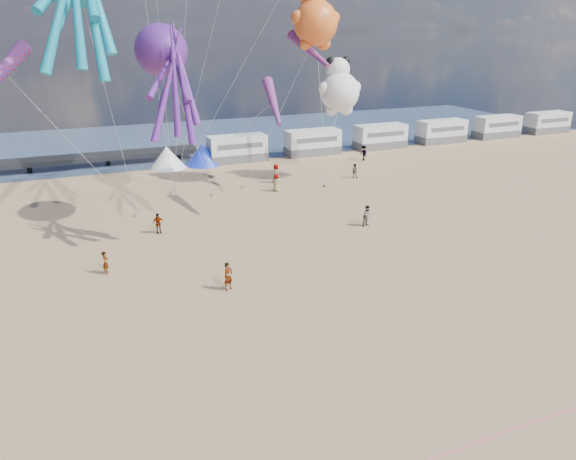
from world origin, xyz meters
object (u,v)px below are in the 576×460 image
object	(u,v)px
sandbag_d	(244,187)
beachgoer_1	(354,171)
tent_white	(167,157)
beachgoer_0	(276,183)
motorhome_5	(547,122)
windsock_left	(3,71)
motorhome_2	(380,137)
beachgoer_3	(158,223)
motorhome_1	(313,142)
beachgoer_2	(364,153)
sandbag_b	(214,195)
sandbag_c	(327,186)
windsock_mid	(309,50)
beachgoer_5	(106,263)
beachgoer_7	(367,216)
motorhome_4	(497,127)
windsock_right	(273,102)
tent_blue	(203,154)
sandbag_a	(138,215)
standing_person	(228,276)
motorhome_0	(237,149)
kite_panda	(340,92)
kite_octopus_purple	(161,51)
beachgoer_6	(276,173)
sandbag_e	(173,192)
motorhome_3	(441,131)
kite_teddy_orange	(316,23)

from	to	relation	value
sandbag_d	beachgoer_1	bearing A→B (deg)	-3.35
tent_white	beachgoer_0	world-z (taller)	tent_white
motorhome_5	windsock_left	distance (m)	71.06
motorhome_2	motorhome_5	bearing A→B (deg)	0.00
tent_white	beachgoer_3	distance (m)	19.82
motorhome_1	beachgoer_2	distance (m)	6.58
sandbag_b	sandbag_d	xyz separation A→B (m)	(3.29, 1.26, 0.00)
sandbag_c	windsock_mid	bearing A→B (deg)	143.04
motorhome_1	beachgoer_0	xyz separation A→B (m)	(-9.58, -12.68, -0.67)
beachgoer_5	sandbag_c	bearing A→B (deg)	-44.13
beachgoer_1	tent_white	bearing A→B (deg)	-0.30
motorhome_1	beachgoer_0	bearing A→B (deg)	-127.08
beachgoer_7	sandbag_d	bearing A→B (deg)	95.63
beachgoer_2	beachgoer_1	bearing A→B (deg)	-45.69
beachgoer_3	motorhome_4	bearing A→B (deg)	13.67
motorhome_1	beachgoer_3	size ratio (longest dim) A/B	4.22
windsock_mid	windsock_right	world-z (taller)	windsock_mid
beachgoer_1	beachgoer_0	bearing A→B (deg)	41.94
sandbag_c	windsock_left	distance (m)	28.37
beachgoer_3	tent_blue	bearing A→B (deg)	59.98
sandbag_a	sandbag_b	bearing A→B (deg)	23.16
tent_blue	standing_person	distance (m)	30.55
beachgoer_2	sandbag_a	world-z (taller)	beachgoer_2
motorhome_0	beachgoer_1	size ratio (longest dim) A/B	4.45
beachgoer_1	kite_panda	distance (m)	8.06
beachgoer_7	kite_octopus_purple	bearing A→B (deg)	135.73
beachgoer_2	beachgoer_6	world-z (taller)	beachgoer_6
motorhome_0	sandbag_d	bearing A→B (deg)	-103.59
motorhome_2	sandbag_e	xyz separation A→B (m)	(-28.19, -9.73, -1.39)
motorhome_5	beachgoer_2	xyz separation A→B (m)	(-33.84, -5.06, -0.62)
tent_white	windsock_mid	world-z (taller)	windsock_mid
motorhome_1	motorhome_2	xyz separation A→B (m)	(9.50, 0.00, 0.00)
tent_white	tent_blue	world-z (taller)	same
beachgoer_0	sandbag_b	xyz separation A→B (m)	(-5.78, 0.79, -0.72)
motorhome_1	sandbag_b	world-z (taller)	motorhome_1
kite_octopus_purple	tent_white	bearing A→B (deg)	95.51
motorhome_1	beachgoer_0	world-z (taller)	motorhome_1
motorhome_3	standing_person	distance (m)	48.57
beachgoer_5	kite_teddy_orange	world-z (taller)	kite_teddy_orange
tent_blue	sandbag_e	world-z (taller)	tent_blue
motorhome_1	beachgoer_2	world-z (taller)	motorhome_1
tent_blue	kite_teddy_orange	size ratio (longest dim) A/B	0.60
beachgoer_6	beachgoer_3	bearing A→B (deg)	115.29
motorhome_2	motorhome_0	bearing A→B (deg)	180.00
motorhome_2	beachgoer_7	distance (m)	28.73
motorhome_2	beachgoer_1	bearing A→B (deg)	-131.52
beachgoer_3	beachgoer_6	bearing A→B (deg)	28.59
motorhome_2	beachgoer_6	distance (m)	20.65
motorhome_3	sandbag_e	distance (m)	38.95
motorhome_2	sandbag_b	bearing A→B (deg)	-154.45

